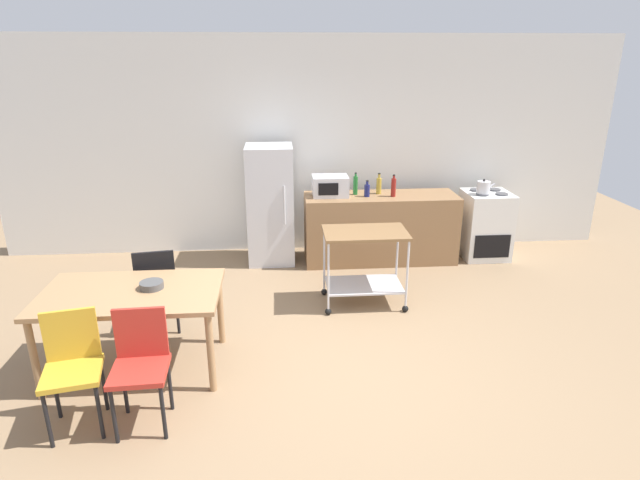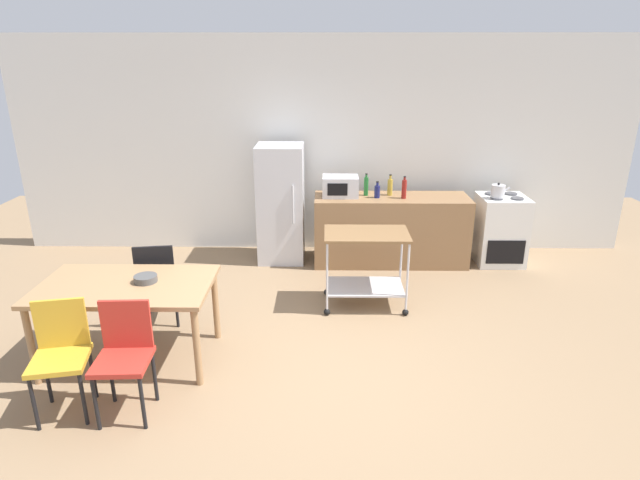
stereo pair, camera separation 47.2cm
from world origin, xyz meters
The scene contains 17 objects.
ground_plane centered at (0.00, 0.00, 0.00)m, with size 12.00×12.00×0.00m, color #8C7051.
back_wall centered at (0.00, 3.20, 1.45)m, with size 8.40×0.12×2.90m, color silver.
kitchen_counter centered at (0.90, 2.60, 0.45)m, with size 2.00×0.64×0.90m, color olive.
dining_table centered at (-1.71, 0.18, 0.67)m, with size 1.50×0.90×0.75m.
chair_black centered at (-1.65, 0.85, 0.52)m, with size 0.45×0.45×0.89m.
chair_mustard centered at (-1.97, -0.54, 0.52)m, with size 0.47×0.47×0.89m.
chair_red centered at (-1.48, -0.55, 0.52)m, with size 0.42×0.42×0.89m.
stove_oven centered at (2.35, 2.62, 0.45)m, with size 0.60×0.61×0.92m.
refrigerator centered at (-0.55, 2.70, 0.78)m, with size 0.60×0.63×1.55m.
kitchen_cart centered at (0.48, 1.30, 0.57)m, with size 0.91×0.57×0.85m.
microwave centered at (0.23, 2.63, 1.03)m, with size 0.46×0.35×0.26m.
bottle_soy_sauce centered at (0.57, 2.67, 1.03)m, with size 0.06×0.06×0.29m.
bottle_wine centered at (0.70, 2.55, 0.99)m, with size 0.07×0.07×0.21m.
bottle_olive_oil centered at (0.88, 2.68, 1.01)m, with size 0.07×0.07×0.28m.
bottle_soda centered at (1.04, 2.53, 1.02)m, with size 0.06×0.06×0.29m.
fruit_bowl centered at (-1.54, 0.22, 0.78)m, with size 0.20×0.20×0.06m, color #4C4C4C.
kettle centered at (2.23, 2.52, 1.00)m, with size 0.24×0.17×0.19m.
Camera 2 is at (0.04, -4.00, 2.65)m, focal length 29.55 mm.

